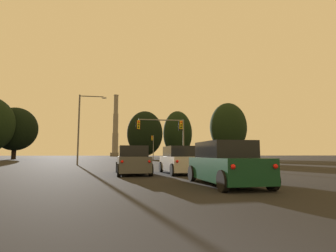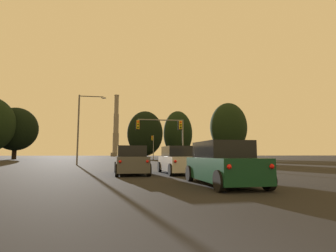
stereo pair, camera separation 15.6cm
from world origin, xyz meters
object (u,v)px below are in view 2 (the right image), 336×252
(suv_right_lane_third, at_px, (222,164))
(traffic_light_overhead_right, at_px, (167,130))
(smokestack, at_px, (116,132))
(suv_center_lane_second, at_px, (131,161))
(suv_right_lane_second, at_px, (178,160))
(traffic_light_far_right, at_px, (153,144))
(street_lamp, at_px, (83,122))

(suv_right_lane_third, xyz_separation_m, traffic_light_overhead_right, (1.15, 21.00, 3.45))
(suv_right_lane_third, relative_size, smokestack, 0.12)
(traffic_light_overhead_right, height_order, smokestack, smokestack)
(suv_center_lane_second, relative_size, suv_right_lane_second, 1.00)
(suv_right_lane_second, distance_m, traffic_light_far_right, 44.63)
(suv_center_lane_second, bearing_deg, smokestack, 89.59)
(suv_right_lane_third, distance_m, smokestack, 162.09)
(suv_center_lane_second, relative_size, smokestack, 0.12)
(suv_right_lane_third, relative_size, street_lamp, 0.56)
(suv_right_lane_second, bearing_deg, smokestack, 90.96)
(traffic_light_far_right, height_order, street_lamp, street_lamp)
(suv_right_lane_second, bearing_deg, suv_center_lane_second, 176.61)
(traffic_light_overhead_right, distance_m, street_lamp, 10.70)
(suv_right_lane_second, relative_size, smokestack, 0.12)
(street_lamp, distance_m, smokestack, 138.22)
(suv_right_lane_second, relative_size, street_lamp, 0.56)
(street_lamp, relative_size, smokestack, 0.22)
(traffic_light_far_right, xyz_separation_m, smokestack, (-11.50, 109.87, 11.92))
(street_lamp, bearing_deg, suv_center_lane_second, -71.20)
(suv_right_lane_second, distance_m, street_lamp, 19.17)
(traffic_light_overhead_right, bearing_deg, suv_right_lane_second, -96.55)
(street_lamp, bearing_deg, traffic_light_far_right, 66.58)
(suv_right_lane_second, height_order, traffic_light_overhead_right, traffic_light_overhead_right)
(traffic_light_far_right, bearing_deg, suv_right_lane_second, -94.31)
(traffic_light_overhead_right, height_order, traffic_light_far_right, traffic_light_far_right)
(suv_right_lane_third, height_order, street_lamp, street_lamp)
(suv_center_lane_second, bearing_deg, suv_right_lane_second, -3.57)
(suv_right_lane_second, xyz_separation_m, smokestack, (-8.15, 154.27, 14.88))
(suv_center_lane_second, height_order, traffic_light_overhead_right, traffic_light_overhead_right)
(traffic_light_far_right, bearing_deg, traffic_light_overhead_right, -93.26)
(traffic_light_overhead_right, bearing_deg, suv_right_lane_third, -93.12)
(suv_right_lane_third, height_order, smokestack, smokestack)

